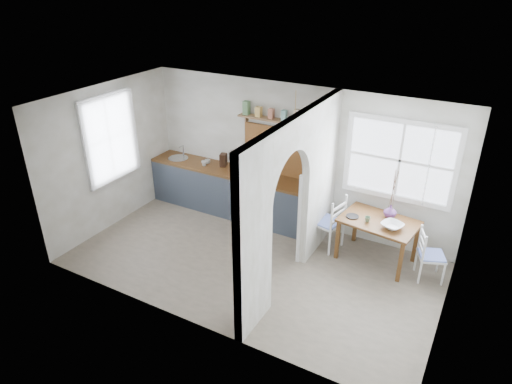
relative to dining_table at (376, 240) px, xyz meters
The scene contains 26 objects.
floor 2.05m from the dining_table, 148.04° to the right, with size 5.80×3.20×0.01m, color gray.
ceiling 3.01m from the dining_table, 148.04° to the right, with size 5.80×3.20×0.01m, color white.
walls 2.22m from the dining_table, 148.04° to the right, with size 5.81×3.21×2.60m.
partition 1.79m from the dining_table, 135.05° to the right, with size 0.12×3.20×2.60m.
kitchen_window 4.88m from the dining_table, 166.88° to the right, with size 0.10×1.16×1.50m, color white, non-canonical shape.
nook_window 1.33m from the dining_table, 79.90° to the left, with size 1.76×0.10×1.30m, color white, non-canonical shape.
counter 2.86m from the dining_table, behind, with size 3.50×0.60×0.90m.
sink 4.18m from the dining_table, behind, with size 0.40×0.40×0.02m, color silver.
backsplash 2.21m from the dining_table, 165.20° to the left, with size 1.65×0.03×0.90m, color #9A5D2D.
shelf 2.55m from the dining_table, 167.60° to the left, with size 1.75×0.20×0.21m.
pendant_lamp 2.18m from the dining_table, behind, with size 0.26×0.26×0.16m, color #F0E5CF.
utensil_rail 1.55m from the dining_table, behind, with size 0.02×0.02×0.50m, color silver.
dining_table is the anchor object (origin of this frame).
chair_left 0.86m from the dining_table, behind, with size 0.45×0.45×0.98m, color white, non-canonical shape.
chair_right 0.87m from the dining_table, ahead, with size 0.38×0.38×0.84m, color white, non-canonical shape.
kettle 1.42m from the dining_table, 169.54° to the left, with size 0.18×0.14×0.22m, color white, non-canonical shape.
mug_a 3.52m from the dining_table, behind, with size 0.11×0.11×0.10m, color silver.
mug_b 3.53m from the dining_table, behind, with size 0.11×0.11×0.08m, color silver.
knife_block 3.22m from the dining_table, behind, with size 0.11×0.16×0.25m, color black.
jar 3.02m from the dining_table, behind, with size 0.10×0.10×0.16m, color #827053.
towel_magenta 1.14m from the dining_table, behind, with size 0.02×0.03×0.52m, color #AB336E.
towel_orange 1.14m from the dining_table, behind, with size 0.02×0.03×0.44m, color orange.
bowl 0.48m from the dining_table, 28.27° to the right, with size 0.32×0.32×0.08m, color silver.
table_cup 0.46m from the dining_table, 141.89° to the right, with size 0.09×0.09×0.09m, color #5D7A5B.
plate 0.56m from the dining_table, 167.98° to the right, with size 0.20×0.20×0.02m, color black.
vase 0.52m from the dining_table, 59.52° to the left, with size 0.20×0.20×0.21m, color #572D69.
Camera 1 is at (3.04, -5.35, 4.35)m, focal length 32.00 mm.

